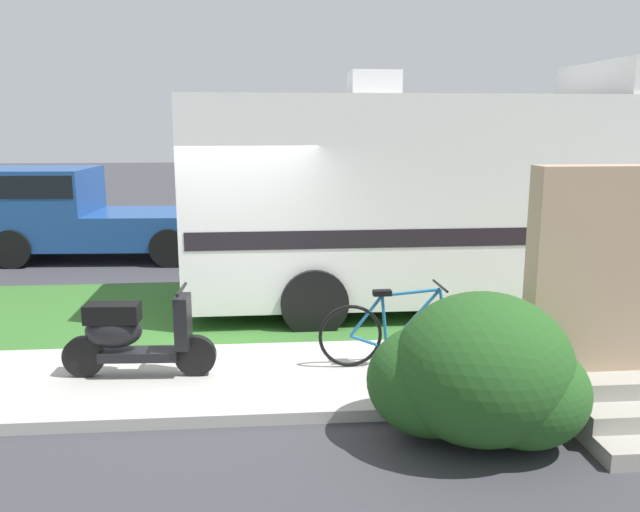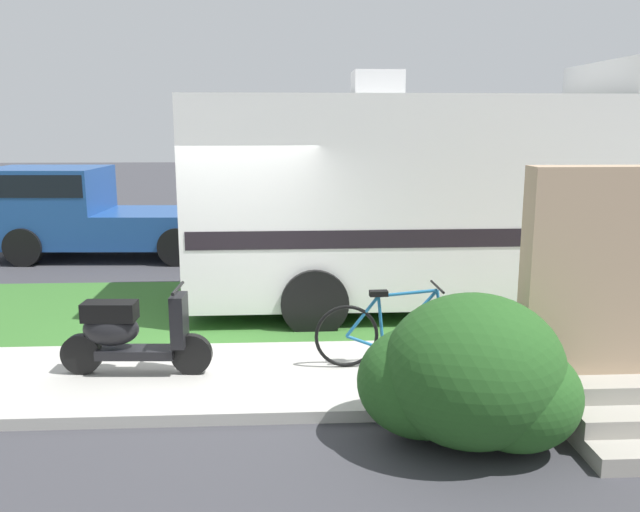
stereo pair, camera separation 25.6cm
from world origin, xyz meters
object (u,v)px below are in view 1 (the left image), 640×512
scooter (133,335)px  bicycle (399,331)px  motorhome_rv (456,194)px  bottle_green (501,374)px  pickup_truck_near (75,211)px

scooter → bicycle: scooter is taller
motorhome_rv → bottle_green: 3.71m
motorhome_rv → scooter: 5.23m
bicycle → bottle_green: size_ratio=6.09×
scooter → bottle_green: bearing=-8.7°
bicycle → bottle_green: bicycle is taller
motorhome_rv → pickup_truck_near: (-6.77, 4.26, -0.74)m
scooter → bicycle: size_ratio=0.91×
bicycle → bottle_green: bearing=-35.7°
bottle_green → scooter: bearing=171.3°
bicycle → pickup_truck_near: bearing=127.7°
motorhome_rv → scooter: bearing=-146.9°
motorhome_rv → scooter: motorhome_rv is taller
motorhome_rv → bottle_green: (-0.47, -3.37, -1.49)m
pickup_truck_near → bottle_green: size_ratio=17.41×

